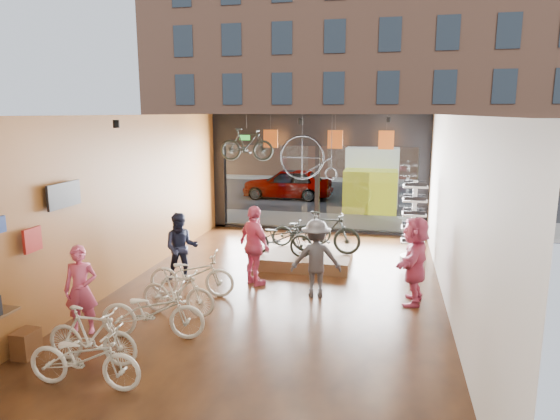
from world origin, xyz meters
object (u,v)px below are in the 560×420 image
(street_car, at_px, (288,183))
(hung_bike, at_px, (247,145))
(display_platform, at_px, (304,258))
(display_bike_left, at_px, (279,238))
(floor_bike_2, at_px, (153,311))
(floor_bike_4, at_px, (192,274))
(customer_0, at_px, (81,290))
(floor_bike_1, at_px, (92,335))
(customer_5, at_px, (415,260))
(floor_bike_3, at_px, (178,292))
(customer_2, at_px, (255,246))
(customer_3, at_px, (316,258))
(box_truck, at_px, (372,177))
(penny_farthing, at_px, (311,159))
(customer_1, at_px, (181,248))
(display_bike_right, at_px, (302,230))
(floor_bike_0, at_px, (84,358))
(display_bike_mid, at_px, (325,233))
(sunglasses_rack, at_px, (414,221))

(street_car, height_order, hung_bike, hung_bike)
(display_platform, bearing_deg, display_bike_left, -143.68)
(floor_bike_2, relative_size, floor_bike_4, 1.00)
(customer_0, relative_size, hung_bike, 1.01)
(floor_bike_1, height_order, customer_5, customer_5)
(floor_bike_3, xyz_separation_m, customer_5, (4.46, 1.62, 0.44))
(customer_2, bearing_deg, customer_3, -154.69)
(box_truck, height_order, floor_bike_2, box_truck)
(box_truck, distance_m, display_bike_left, 9.32)
(customer_2, distance_m, penny_farthing, 4.39)
(customer_1, bearing_deg, street_car, 68.79)
(box_truck, bearing_deg, display_bike_right, -101.14)
(floor_bike_3, distance_m, display_bike_left, 3.62)
(customer_3, bearing_deg, floor_bike_0, 46.94)
(floor_bike_3, distance_m, customer_3, 2.93)
(box_truck, relative_size, floor_bike_0, 3.67)
(floor_bike_2, relative_size, hung_bike, 1.15)
(customer_1, bearing_deg, customer_3, -25.15)
(display_bike_mid, height_order, customer_2, customer_2)
(floor_bike_1, distance_m, floor_bike_2, 1.16)
(customer_5, bearing_deg, box_truck, -164.29)
(display_bike_right, xyz_separation_m, customer_3, (0.83, -2.94, 0.10))
(customer_0, distance_m, customer_3, 4.62)
(box_truck, bearing_deg, floor_bike_3, -104.35)
(floor_bike_2, bearing_deg, penny_farthing, -21.34)
(customer_5, relative_size, penny_farthing, 1.11)
(floor_bike_4, xyz_separation_m, customer_0, (-1.19, -2.12, 0.31))
(floor_bike_1, height_order, customer_2, customer_2)
(floor_bike_2, distance_m, penny_farthing, 7.52)
(penny_farthing, bearing_deg, display_platform, -85.05)
(display_platform, relative_size, sunglasses_rack, 1.13)
(floor_bike_1, xyz_separation_m, floor_bike_3, (0.50, 2.07, -0.00))
(box_truck, relative_size, sunglasses_rack, 2.95)
(display_platform, xyz_separation_m, display_bike_left, (-0.56, -0.41, 0.60))
(floor_bike_2, height_order, customer_0, customer_0)
(floor_bike_0, relative_size, display_bike_right, 1.05)
(customer_0, xyz_separation_m, customer_1, (0.62, 2.91, 0.01))
(floor_bike_1, height_order, display_bike_mid, display_bike_mid)
(box_truck, height_order, customer_3, box_truck)
(hung_bike, bearing_deg, customer_3, -150.71)
(floor_bike_0, xyz_separation_m, customer_5, (4.67, 4.33, 0.46))
(display_bike_mid, bearing_deg, floor_bike_1, 157.09)
(floor_bike_4, bearing_deg, hung_bike, -5.09)
(customer_2, height_order, customer_3, customer_2)
(floor_bike_0, distance_m, display_bike_mid, 7.06)
(floor_bike_0, bearing_deg, floor_bike_3, -6.50)
(floor_bike_4, height_order, display_platform, floor_bike_4)
(street_car, bearing_deg, customer_5, 23.15)
(display_bike_right, height_order, customer_2, customer_2)
(floor_bike_2, xyz_separation_m, customer_5, (4.46, 2.65, 0.43))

